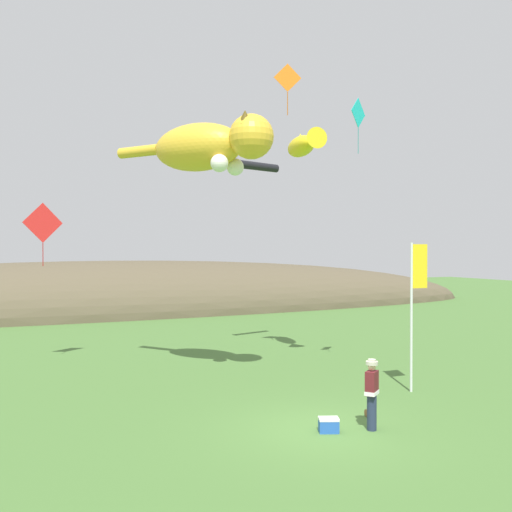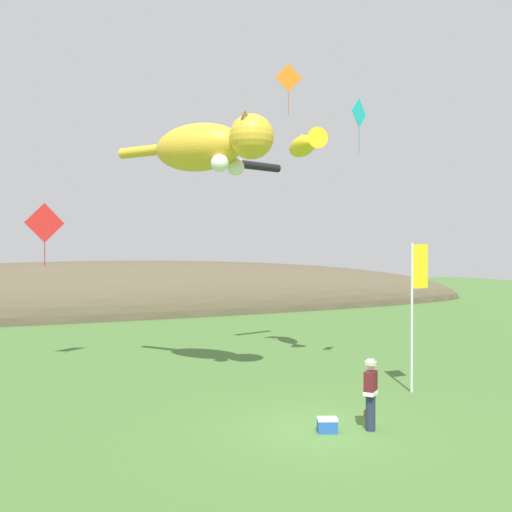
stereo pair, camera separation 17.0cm
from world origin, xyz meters
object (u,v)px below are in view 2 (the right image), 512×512
Objects in this scene: kite_giant_cat at (209,147)px; kite_diamond_orange at (289,78)px; kite_spool at (368,413)px; kite_diamond_teal at (359,113)px; festival_attendant at (371,392)px; festival_banner_pole at (416,294)px; kite_fish_windsock at (305,145)px; picnic_cooler at (327,425)px; kite_tube_streamer at (258,166)px; kite_diamond_red at (45,223)px.

kite_giant_cat is 2.69× the size of kite_diamond_orange.
kite_spool is 10.27m from kite_diamond_teal.
kite_diamond_teal is at bearing 59.22° from kite_spool.
festival_attendant is 0.38× the size of festival_banner_pole.
kite_fish_windsock is (1.83, 6.94, 8.51)m from kite_spool.
festival_attendant is 3.08× the size of picnic_cooler.
kite_tube_streamer is (3.98, 4.93, 0.23)m from kite_giant_cat.
kite_spool is 4.54m from festival_banner_pole.
kite_spool is 0.07× the size of kite_fish_windsock.
kite_diamond_red reaches higher than picnic_cooler.
kite_fish_windsock is (3.49, 7.62, 8.43)m from picnic_cooler.
festival_attendant reaches higher than kite_spool.
picnic_cooler is at bearing -105.31° from kite_tube_streamer.
kite_fish_windsock reaches higher than picnic_cooler.
kite_diamond_teal reaches higher than kite_giant_cat.
kite_spool is 11.13m from kite_fish_windsock.
kite_diamond_orange is (2.74, 7.53, 10.92)m from picnic_cooler.
festival_banner_pole reaches higher than picnic_cooler.
kite_spool is 0.04× the size of kite_giant_cat.
kite_tube_streamer is (-0.46, 3.46, -0.41)m from kite_fish_windsock.
kite_giant_cat is (-0.95, 6.15, 7.80)m from picnic_cooler.
kite_diamond_red is at bearing 125.31° from kite_spool.
festival_attendant is at bearing -72.64° from kite_giant_cat.
festival_banner_pole is at bearing 29.59° from kite_spool.
kite_spool is 1.80m from picnic_cooler.
kite_diamond_orange is (8.63, -3.81, 5.57)m from kite_diamond_red.
kite_giant_cat is at bearing 98.77° from picnic_cooler.
kite_diamond_teal is at bearing -33.83° from kite_diamond_red.
kite_tube_streamer is at bearing 85.21° from kite_diamond_orange.
kite_diamond_red is (-5.89, 11.35, 5.34)m from picnic_cooler.
kite_fish_windsock is at bearing 65.38° from picnic_cooler.
picnic_cooler is 11.89m from kite_fish_windsock.
kite_diamond_red is at bearing 120.86° from festival_attendant.
kite_tube_streamer is at bearing 98.96° from kite_diamond_teal.
kite_diamond_red is at bearing 156.16° from kite_diamond_orange.
kite_diamond_red reaches higher than kite_spool.
kite_diamond_orange reaches higher than kite_diamond_red.
kite_spool is at bearing -64.48° from kite_giant_cat.
kite_tube_streamer is (3.04, 11.09, 8.03)m from picnic_cooler.
festival_banner_pole is at bearing -75.79° from kite_diamond_teal.
festival_attendant is 9.75m from kite_giant_cat.
picnic_cooler is at bearing -130.78° from kite_diamond_teal.
festival_attendant is at bearing -102.04° from kite_diamond_orange.
kite_diamond_red is (-9.38, 3.72, -3.09)m from kite_fish_windsock.
festival_attendant is 0.33× the size of kite_giant_cat.
festival_banner_pole is 2.04× the size of kite_tube_streamer.
kite_tube_streamer is at bearing 100.37° from festival_banner_pole.
kite_diamond_orange reaches higher than festival_attendant.
kite_fish_windsock is at bearing 75.20° from kite_spool.
festival_attendant reaches higher than picnic_cooler.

